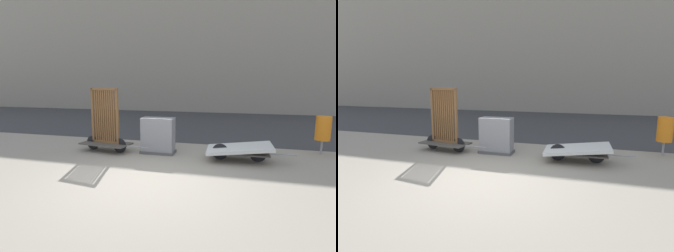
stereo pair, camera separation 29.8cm
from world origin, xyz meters
TOP-DOWN VIEW (x-y plane):
  - ground_plane at (0.00, 0.00)m, footprint 60.00×60.00m
  - road_strip at (0.00, 8.98)m, footprint 56.00×10.19m
  - building_facade at (0.00, 16.07)m, footprint 48.00×4.00m
  - bike_cart_with_bedframe at (-2.01, 2.15)m, footprint 2.29×0.96m
  - bike_cart_with_mattress at (2.02, 2.15)m, footprint 2.36×1.11m
  - utility_cabinet at (-0.37, 2.36)m, footprint 1.03×0.53m
  - trash_bin at (4.44, 3.53)m, footprint 0.42×0.42m

SIDE VIEW (x-z plane):
  - ground_plane at x=0.00m, z-range 0.00..0.00m
  - road_strip at x=0.00m, z-range 0.00..0.01m
  - bike_cart_with_mattress at x=2.02m, z-range 0.08..0.57m
  - utility_cabinet at x=-0.37m, z-range -0.04..1.05m
  - bike_cart_with_bedframe at x=-2.01m, z-range -0.33..1.64m
  - trash_bin at x=4.44m, z-range 0.21..1.35m
  - building_facade at x=0.00m, z-range 0.00..9.95m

